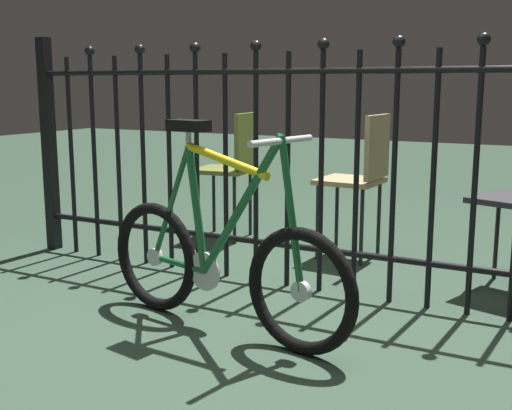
% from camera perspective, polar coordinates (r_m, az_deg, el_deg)
% --- Properties ---
extents(ground_plane, '(20.00, 20.00, 0.00)m').
position_cam_1_polar(ground_plane, '(2.85, -0.77, -11.89)').
color(ground_plane, '#304636').
extents(iron_fence, '(3.92, 0.07, 1.37)m').
position_cam_1_polar(iron_fence, '(3.41, 4.97, 3.82)').
color(iron_fence, black).
rests_on(iron_fence, ground).
extents(bicycle, '(1.37, 0.41, 0.93)m').
position_cam_1_polar(bicycle, '(2.90, -3.06, -4.90)').
color(bicycle, black).
rests_on(bicycle, ground).
extents(chair_tan, '(0.39, 0.38, 0.90)m').
position_cam_1_polar(chair_tan, '(4.08, 9.17, 2.93)').
color(chair_tan, black).
rests_on(chair_tan, ground).
extents(chair_olive, '(0.41, 0.40, 0.89)m').
position_cam_1_polar(chair_olive, '(4.58, -2.01, 3.79)').
color(chair_olive, black).
rests_on(chair_olive, ground).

